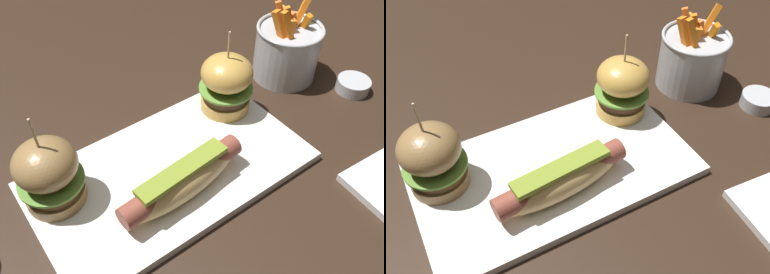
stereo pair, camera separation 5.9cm
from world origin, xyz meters
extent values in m
plane|color=black|center=(0.00, 0.00, 0.00)|extent=(3.00, 3.00, 0.00)
cube|color=white|center=(0.00, 0.00, 0.01)|extent=(0.40, 0.22, 0.01)
ellipsoid|color=tan|center=(-0.01, -0.05, 0.04)|extent=(0.19, 0.06, 0.05)
cylinder|color=brown|center=(-0.01, -0.05, 0.04)|extent=(0.20, 0.05, 0.03)
cube|color=olive|center=(-0.01, -0.05, 0.06)|extent=(0.14, 0.04, 0.01)
cylinder|color=olive|center=(-0.15, 0.05, 0.02)|extent=(0.08, 0.08, 0.02)
cylinder|color=#4F321A|center=(-0.15, 0.05, 0.04)|extent=(0.07, 0.07, 0.02)
cylinder|color=#609338|center=(-0.15, 0.05, 0.05)|extent=(0.09, 0.09, 0.00)
ellipsoid|color=olive|center=(-0.15, 0.05, 0.08)|extent=(0.08, 0.08, 0.06)
cylinder|color=tan|center=(-0.15, 0.05, 0.13)|extent=(0.00, 0.00, 0.06)
cylinder|color=gold|center=(0.15, 0.06, 0.02)|extent=(0.08, 0.08, 0.02)
cylinder|color=#462B1B|center=(0.15, 0.06, 0.04)|extent=(0.07, 0.07, 0.02)
cylinder|color=#609338|center=(0.15, 0.06, 0.05)|extent=(0.09, 0.09, 0.00)
ellipsoid|color=gold|center=(0.15, 0.06, 0.08)|extent=(0.08, 0.08, 0.06)
cylinder|color=tan|center=(0.15, 0.06, 0.13)|extent=(0.00, 0.00, 0.06)
cylinder|color=#B7BABF|center=(0.31, 0.08, 0.05)|extent=(0.11, 0.11, 0.09)
torus|color=#B7BABF|center=(0.31, 0.08, 0.10)|extent=(0.12, 0.12, 0.01)
cube|color=orange|center=(0.29, 0.06, 0.10)|extent=(0.03, 0.03, 0.09)
cube|color=orange|center=(0.34, 0.07, 0.09)|extent=(0.02, 0.03, 0.07)
cube|color=orange|center=(0.28, 0.07, 0.10)|extent=(0.03, 0.04, 0.08)
cube|color=orange|center=(0.31, 0.08, 0.10)|extent=(0.03, 0.03, 0.08)
cube|color=orange|center=(0.31, 0.09, 0.10)|extent=(0.04, 0.02, 0.08)
cube|color=orange|center=(0.33, 0.08, 0.10)|extent=(0.06, 0.02, 0.09)
cube|color=orange|center=(0.29, 0.08, 0.10)|extent=(0.03, 0.04, 0.09)
cube|color=orange|center=(0.32, 0.08, 0.09)|extent=(0.02, 0.01, 0.07)
cube|color=orange|center=(0.30, 0.07, 0.09)|extent=(0.02, 0.02, 0.06)
cylinder|color=#B7BABF|center=(0.37, -0.03, 0.01)|extent=(0.06, 0.06, 0.02)
cylinder|color=beige|center=(0.37, -0.03, 0.02)|extent=(0.05, 0.05, 0.00)
camera|label=1|loc=(-0.21, -0.34, 0.48)|focal=39.24mm
camera|label=2|loc=(-0.16, -0.37, 0.48)|focal=39.24mm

